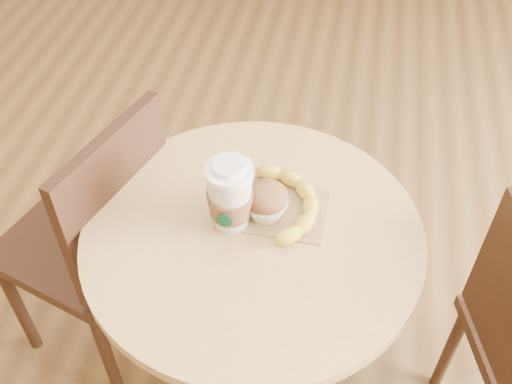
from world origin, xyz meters
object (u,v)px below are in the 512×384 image
chair_left (97,238)px  coffee_cup (230,198)px  muffin (266,201)px  banana (287,203)px  cafe_table (253,281)px

chair_left → coffee_cup: bearing=95.1°
coffee_cup → muffin: 0.09m
banana → coffee_cup: bearing=-169.6°
chair_left → muffin: size_ratio=9.08×
muffin → cafe_table: bearing=-114.5°
cafe_table → banana: (0.07, 0.07, 0.21)m
coffee_cup → banana: (0.12, 0.06, -0.06)m
muffin → banana: (0.04, 0.03, -0.03)m
muffin → coffee_cup: bearing=-154.8°
coffee_cup → muffin: coffee_cup is taller
chair_left → muffin: 0.57m
cafe_table → muffin: 0.25m
muffin → banana: size_ratio=0.39×
banana → muffin: bearing=-166.6°
chair_left → muffin: chair_left is taller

